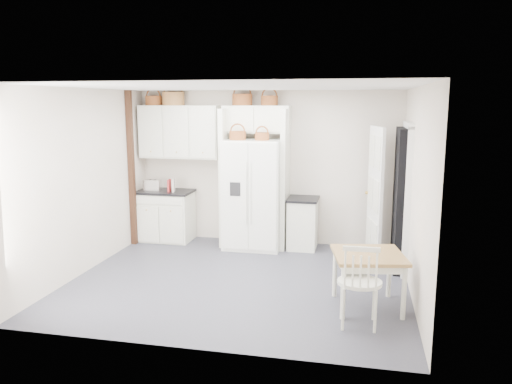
# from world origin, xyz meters

# --- Properties ---
(floor) EXTENTS (4.50, 4.50, 0.00)m
(floor) POSITION_xyz_m (0.00, 0.00, 0.00)
(floor) COLOR #393845
(floor) RESTS_ON ground
(ceiling) EXTENTS (4.50, 4.50, 0.00)m
(ceiling) POSITION_xyz_m (0.00, 0.00, 2.60)
(ceiling) COLOR white
(ceiling) RESTS_ON wall_back
(wall_back) EXTENTS (4.50, 0.00, 4.50)m
(wall_back) POSITION_xyz_m (0.00, 2.00, 1.30)
(wall_back) COLOR beige
(wall_back) RESTS_ON floor
(wall_left) EXTENTS (0.00, 4.00, 4.00)m
(wall_left) POSITION_xyz_m (-2.25, 0.00, 1.30)
(wall_left) COLOR beige
(wall_left) RESTS_ON floor
(wall_right) EXTENTS (0.00, 4.00, 4.00)m
(wall_right) POSITION_xyz_m (2.25, 0.00, 1.30)
(wall_right) COLOR beige
(wall_right) RESTS_ON floor
(refrigerator) EXTENTS (0.93, 0.75, 1.80)m
(refrigerator) POSITION_xyz_m (-0.15, 1.60, 0.90)
(refrigerator) COLOR white
(refrigerator) RESTS_ON floor
(base_cab_left) EXTENTS (0.91, 0.58, 0.85)m
(base_cab_left) POSITION_xyz_m (-1.76, 1.70, 0.42)
(base_cab_left) COLOR white
(base_cab_left) RESTS_ON floor
(base_cab_right) EXTENTS (0.46, 0.55, 0.81)m
(base_cab_right) POSITION_xyz_m (0.66, 1.70, 0.41)
(base_cab_right) COLOR white
(base_cab_right) RESTS_ON floor
(dining_table) EXTENTS (0.93, 0.93, 0.66)m
(dining_table) POSITION_xyz_m (1.70, -0.59, 0.33)
(dining_table) COLOR brown
(dining_table) RESTS_ON floor
(windsor_chair) EXTENTS (0.49, 0.45, 0.98)m
(windsor_chair) POSITION_xyz_m (1.61, -1.10, 0.49)
(windsor_chair) COLOR white
(windsor_chair) RESTS_ON floor
(counter_left) EXTENTS (0.95, 0.62, 0.04)m
(counter_left) POSITION_xyz_m (-1.76, 1.70, 0.87)
(counter_left) COLOR black
(counter_left) RESTS_ON base_cab_left
(counter_right) EXTENTS (0.50, 0.59, 0.04)m
(counter_right) POSITION_xyz_m (0.66, 1.70, 0.83)
(counter_right) COLOR black
(counter_right) RESTS_ON base_cab_right
(toaster) EXTENTS (0.29, 0.17, 0.20)m
(toaster) POSITION_xyz_m (-1.94, 1.60, 0.99)
(toaster) COLOR silver
(toaster) RESTS_ON counter_left
(cookbook_red) EXTENTS (0.04, 0.14, 0.21)m
(cookbook_red) POSITION_xyz_m (-1.64, 1.62, 0.99)
(cookbook_red) COLOR #A92627
(cookbook_red) RESTS_ON counter_left
(cookbook_cream) EXTENTS (0.06, 0.15, 0.22)m
(cookbook_cream) POSITION_xyz_m (-1.57, 1.62, 1.00)
(cookbook_cream) COLOR beige
(cookbook_cream) RESTS_ON counter_left
(basket_upper_a) EXTENTS (0.29, 0.29, 0.16)m
(basket_upper_a) POSITION_xyz_m (-1.97, 1.83, 2.43)
(basket_upper_a) COLOR brown
(basket_upper_a) RESTS_ON upper_cabinet
(basket_upper_b) EXTENTS (0.38, 0.38, 0.22)m
(basket_upper_b) POSITION_xyz_m (-1.60, 1.83, 2.46)
(basket_upper_b) COLOR brown
(basket_upper_b) RESTS_ON upper_cabinet
(basket_bridge_a) EXTENTS (0.34, 0.34, 0.19)m
(basket_bridge_a) POSITION_xyz_m (-0.39, 1.83, 2.44)
(basket_bridge_a) COLOR brown
(basket_bridge_a) RESTS_ON bridge_cabinet
(basket_bridge_b) EXTENTS (0.28, 0.28, 0.16)m
(basket_bridge_b) POSITION_xyz_m (0.06, 1.83, 2.43)
(basket_bridge_b) COLOR brown
(basket_bridge_b) RESTS_ON bridge_cabinet
(basket_fridge_a) EXTENTS (0.27, 0.27, 0.14)m
(basket_fridge_a) POSITION_xyz_m (-0.39, 1.50, 1.88)
(basket_fridge_a) COLOR brown
(basket_fridge_a) RESTS_ON refrigerator
(basket_fridge_b) EXTENTS (0.23, 0.23, 0.12)m
(basket_fridge_b) POSITION_xyz_m (0.01, 1.50, 1.87)
(basket_fridge_b) COLOR brown
(basket_fridge_b) RESTS_ON refrigerator
(upper_cabinet) EXTENTS (1.40, 0.34, 0.90)m
(upper_cabinet) POSITION_xyz_m (-1.50, 1.83, 1.90)
(upper_cabinet) COLOR white
(upper_cabinet) RESTS_ON wall_back
(bridge_cabinet) EXTENTS (1.12, 0.34, 0.45)m
(bridge_cabinet) POSITION_xyz_m (-0.15, 1.83, 2.12)
(bridge_cabinet) COLOR white
(bridge_cabinet) RESTS_ON wall_back
(fridge_panel_left) EXTENTS (0.08, 0.60, 2.30)m
(fridge_panel_left) POSITION_xyz_m (-0.66, 1.70, 1.15)
(fridge_panel_left) COLOR white
(fridge_panel_left) RESTS_ON floor
(fridge_panel_right) EXTENTS (0.08, 0.60, 2.30)m
(fridge_panel_right) POSITION_xyz_m (0.36, 1.70, 1.15)
(fridge_panel_right) COLOR white
(fridge_panel_right) RESTS_ON floor
(trim_post) EXTENTS (0.09, 0.09, 2.60)m
(trim_post) POSITION_xyz_m (-2.20, 1.35, 1.30)
(trim_post) COLOR black
(trim_post) RESTS_ON floor
(doorway_void) EXTENTS (0.18, 0.85, 2.05)m
(doorway_void) POSITION_xyz_m (2.16, 1.00, 1.02)
(doorway_void) COLOR black
(doorway_void) RESTS_ON floor
(door_slab) EXTENTS (0.21, 0.79, 2.05)m
(door_slab) POSITION_xyz_m (1.80, 1.33, 1.02)
(door_slab) COLOR white
(door_slab) RESTS_ON floor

